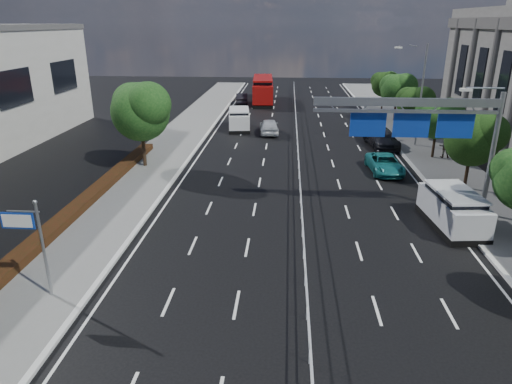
{
  "coord_description": "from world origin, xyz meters",
  "views": [
    {
      "loc": [
        -0.92,
        -15.57,
        10.74
      ],
      "look_at": [
        -2.47,
        6.63,
        2.4
      ],
      "focal_mm": 32.0,
      "sensor_mm": 36.0,
      "label": 1
    }
  ],
  "objects_px": {
    "overhead_gantry": "(426,120)",
    "white_minivan": "(239,119)",
    "silver_minivan": "(453,209)",
    "near_car_silver": "(269,126)",
    "pedestrian_b": "(445,146)",
    "toilet_sign": "(29,233)",
    "near_car_dark": "(242,99)",
    "parked_car_teal": "(385,164)",
    "parked_car_dark": "(381,138)",
    "red_bus": "(263,89)"
  },
  "relations": [
    {
      "from": "toilet_sign",
      "to": "parked_car_dark",
      "type": "xyz_separation_m",
      "value": [
        18.62,
        25.79,
        -2.13
      ]
    },
    {
      "from": "overhead_gantry",
      "to": "silver_minivan",
      "type": "height_order",
      "value": "overhead_gantry"
    },
    {
      "from": "near_car_silver",
      "to": "toilet_sign",
      "type": "bearing_deg",
      "value": 69.71
    },
    {
      "from": "parked_car_teal",
      "to": "white_minivan",
      "type": "bearing_deg",
      "value": 128.52
    },
    {
      "from": "red_bus",
      "to": "parked_car_teal",
      "type": "bearing_deg",
      "value": -73.91
    },
    {
      "from": "near_car_silver",
      "to": "parked_car_teal",
      "type": "xyz_separation_m",
      "value": [
        9.27,
        -12.07,
        -0.1
      ]
    },
    {
      "from": "parked_car_dark",
      "to": "pedestrian_b",
      "type": "xyz_separation_m",
      "value": [
        4.42,
        -3.83,
        0.26
      ]
    },
    {
      "from": "toilet_sign",
      "to": "pedestrian_b",
      "type": "xyz_separation_m",
      "value": [
        23.04,
        21.96,
        -1.87
      ]
    },
    {
      "from": "overhead_gantry",
      "to": "white_minivan",
      "type": "distance_m",
      "value": 25.77
    },
    {
      "from": "overhead_gantry",
      "to": "near_car_silver",
      "type": "xyz_separation_m",
      "value": [
        -9.51,
        20.03,
        -4.84
      ]
    },
    {
      "from": "silver_minivan",
      "to": "parked_car_dark",
      "type": "height_order",
      "value": "silver_minivan"
    },
    {
      "from": "red_bus",
      "to": "near_car_dark",
      "type": "bearing_deg",
      "value": -150.73
    },
    {
      "from": "near_car_silver",
      "to": "near_car_dark",
      "type": "xyz_separation_m",
      "value": [
        -4.56,
        17.71,
        -0.04
      ]
    },
    {
      "from": "pedestrian_b",
      "to": "near_car_silver",
      "type": "bearing_deg",
      "value": -20.65
    },
    {
      "from": "red_bus",
      "to": "pedestrian_b",
      "type": "relative_size",
      "value": 6.26
    },
    {
      "from": "white_minivan",
      "to": "pedestrian_b",
      "type": "relative_size",
      "value": 2.78
    },
    {
      "from": "near_car_silver",
      "to": "parked_car_teal",
      "type": "relative_size",
      "value": 0.94
    },
    {
      "from": "toilet_sign",
      "to": "red_bus",
      "type": "height_order",
      "value": "toilet_sign"
    },
    {
      "from": "overhead_gantry",
      "to": "white_minivan",
      "type": "height_order",
      "value": "overhead_gantry"
    },
    {
      "from": "parked_car_teal",
      "to": "red_bus",
      "type": "bearing_deg",
      "value": 105.82
    },
    {
      "from": "overhead_gantry",
      "to": "white_minivan",
      "type": "relative_size",
      "value": 1.98
    },
    {
      "from": "silver_minivan",
      "to": "near_car_silver",
      "type": "bearing_deg",
      "value": 111.35
    },
    {
      "from": "near_car_dark",
      "to": "pedestrian_b",
      "type": "bearing_deg",
      "value": 121.11
    },
    {
      "from": "near_car_silver",
      "to": "parked_car_teal",
      "type": "bearing_deg",
      "value": 122.45
    },
    {
      "from": "toilet_sign",
      "to": "parked_car_dark",
      "type": "height_order",
      "value": "toilet_sign"
    },
    {
      "from": "near_car_silver",
      "to": "near_car_dark",
      "type": "relative_size",
      "value": 1.02
    },
    {
      "from": "parked_car_teal",
      "to": "near_car_silver",
      "type": "bearing_deg",
      "value": 124.11
    },
    {
      "from": "red_bus",
      "to": "parked_car_dark",
      "type": "bearing_deg",
      "value": -66.05
    },
    {
      "from": "overhead_gantry",
      "to": "near_car_dark",
      "type": "bearing_deg",
      "value": 110.44
    },
    {
      "from": "white_minivan",
      "to": "parked_car_teal",
      "type": "height_order",
      "value": "white_minivan"
    },
    {
      "from": "overhead_gantry",
      "to": "pedestrian_b",
      "type": "xyz_separation_m",
      "value": [
        5.34,
        11.91,
        -4.54
      ]
    },
    {
      "from": "silver_minivan",
      "to": "pedestrian_b",
      "type": "height_order",
      "value": "silver_minivan"
    },
    {
      "from": "near_car_silver",
      "to": "parked_car_teal",
      "type": "distance_m",
      "value": 15.22
    },
    {
      "from": "overhead_gantry",
      "to": "white_minivan",
      "type": "bearing_deg",
      "value": 120.23
    },
    {
      "from": "silver_minivan",
      "to": "parked_car_teal",
      "type": "height_order",
      "value": "silver_minivan"
    },
    {
      "from": "overhead_gantry",
      "to": "white_minivan",
      "type": "xyz_separation_m",
      "value": [
        -12.77,
        21.91,
        -4.55
      ]
    },
    {
      "from": "parked_car_dark",
      "to": "near_car_dark",
      "type": "bearing_deg",
      "value": 117.59
    },
    {
      "from": "near_car_dark",
      "to": "parked_car_teal",
      "type": "bearing_deg",
      "value": 109.1
    },
    {
      "from": "red_bus",
      "to": "pedestrian_b",
      "type": "height_order",
      "value": "red_bus"
    },
    {
      "from": "silver_minivan",
      "to": "pedestrian_b",
      "type": "relative_size",
      "value": 2.84
    },
    {
      "from": "white_minivan",
      "to": "parked_car_dark",
      "type": "distance_m",
      "value": 15.02
    },
    {
      "from": "toilet_sign",
      "to": "near_car_dark",
      "type": "distance_m",
      "value": 47.99
    },
    {
      "from": "silver_minivan",
      "to": "parked_car_dark",
      "type": "distance_m",
      "value": 17.48
    },
    {
      "from": "near_car_dark",
      "to": "overhead_gantry",
      "type": "bearing_deg",
      "value": 104.64
    },
    {
      "from": "red_bus",
      "to": "near_car_dark",
      "type": "distance_m",
      "value": 3.5
    },
    {
      "from": "white_minivan",
      "to": "silver_minivan",
      "type": "distance_m",
      "value": 27.65
    },
    {
      "from": "overhead_gantry",
      "to": "parked_car_teal",
      "type": "xyz_separation_m",
      "value": [
        -0.24,
        7.96,
        -4.94
      ]
    },
    {
      "from": "white_minivan",
      "to": "red_bus",
      "type": "distance_m",
      "value": 17.7
    },
    {
      "from": "near_car_silver",
      "to": "silver_minivan",
      "type": "bearing_deg",
      "value": 111.89
    },
    {
      "from": "red_bus",
      "to": "silver_minivan",
      "type": "relative_size",
      "value": 2.2
    }
  ]
}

